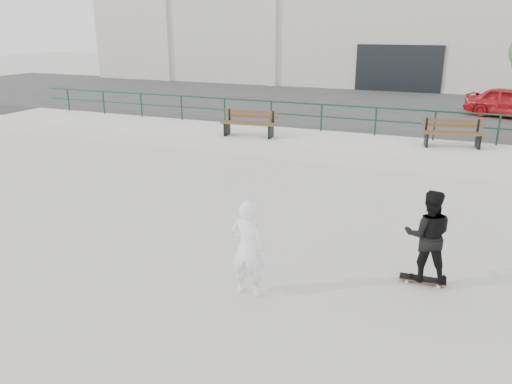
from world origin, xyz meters
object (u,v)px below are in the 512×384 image
at_px(bench_right, 452,133).
at_px(red_car, 512,103).
at_px(skateboard, 423,279).
at_px(seated_skater, 248,248).
at_px(bench_left, 249,124).
at_px(standing_skater, 428,236).

height_order(bench_right, red_car, red_car).
bearing_deg(skateboard, seated_skater, -153.40).
distance_m(bench_left, red_car, 11.79).
distance_m(skateboard, seated_skater, 3.15).
height_order(bench_right, skateboard, bench_right).
height_order(standing_skater, seated_skater, standing_skater).
xyz_separation_m(bench_right, skateboard, (-0.06, -8.91, -0.87)).
xyz_separation_m(bench_left, bench_right, (6.75, 1.03, -0.01)).
xyz_separation_m(skateboard, standing_skater, (-0.00, -0.00, 0.83)).
bearing_deg(bench_right, bench_left, 176.72).
distance_m(red_car, seated_skater, 17.81).
bearing_deg(skateboard, bench_right, 87.00).
bearing_deg(seated_skater, skateboard, -149.34).
relative_size(bench_right, standing_skater, 1.24).
height_order(bench_left, red_car, red_car).
bearing_deg(bench_right, red_car, 60.54).
relative_size(bench_right, red_car, 0.54).
height_order(bench_left, skateboard, bench_left).
distance_m(bench_left, skateboard, 10.37).
height_order(red_car, skateboard, red_car).
bearing_deg(skateboard, standing_skater, -156.08).
height_order(skateboard, seated_skater, seated_skater).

